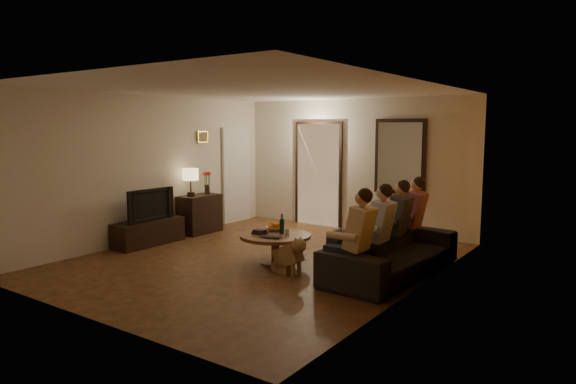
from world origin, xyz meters
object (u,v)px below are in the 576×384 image
Objects in this scene: sofa at (392,250)px; person_a at (355,244)px; dresser at (200,214)px; tv_stand at (148,232)px; laptop at (269,238)px; bowl at (274,229)px; person_c at (394,228)px; table_lamp at (191,182)px; dog at (288,254)px; wine_bottle at (282,223)px; coffee_table at (275,249)px; person_b at (376,235)px; person_d at (410,222)px; tv at (147,204)px.

sofa is 0.94m from person_a.
person_a reaches higher than dresser.
laptop reaches higher than tv_stand.
person_c is at bearing 16.84° from bowl.
table_lamp is 3.31m from dog.
table_lamp reaches higher than bowl.
sofa is 1.74m from laptop.
table_lamp is 2.74m from wine_bottle.
coffee_table is at bearing -154.48° from person_c.
person_b is at bearing -11.74° from dresser.
sofa is 1.44m from dog.
person_d is at bearing 90.00° from person_a.
coffee_table is at bearing 156.53° from dog.
wine_bottle is at bearing 7.63° from tv_stand.
person_d is at bearing 40.68° from coffee_table.
person_c is 1.80m from laptop.
dresser is 0.78× the size of coffee_table.
tv_stand is 2.58m from coffee_table.
person_a is 1.16m from dog.
sofa is at bearing 83.66° from person_a.
bowl is at bearing 129.29° from coffee_table.
table_lamp is 0.22× the size of sofa.
coffee_table is 3.22× the size of laptop.
person_d is (4.14, 0.56, -0.41)m from table_lamp.
person_a and person_d have the same top height.
person_d is (4.14, 0.34, 0.23)m from dresser.
coffee_table is at bearing 5.58° from tv_stand.
coffee_table is (-1.57, -0.15, -0.38)m from person_b.
tv_stand is 2.68m from laptop.
person_c reaches higher than wine_bottle.
dog is at bearing -156.86° from person_b.
person_a is at bearing -15.98° from coffee_table.
bowl is (-1.75, 0.07, -0.12)m from person_b.
person_b reaches higher than wine_bottle.
dog is at bearing -17.90° from laptop.
dog is (3.03, -1.33, -0.09)m from dresser.
tv_stand is 1.08× the size of person_a.
table_lamp reaches higher than coffee_table.
tv is at bearing -169.67° from dog.
bowl is at bearing -147.16° from person_d.
table_lamp is at bearing 165.23° from wine_bottle.
wine_bottle is at bearing -27.55° from bowl.
table_lamp is 0.45× the size of person_c.
dresser is 3.20× the size of bowl.
sofa is 1.68m from wine_bottle.
bowl is at bearing 108.39° from laptop.
person_a is 1.00× the size of person_c.
person_b is at bearing 165.30° from sofa.
wine_bottle is at bearing -14.77° from table_lamp.
person_c is 3.87× the size of wine_bottle.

